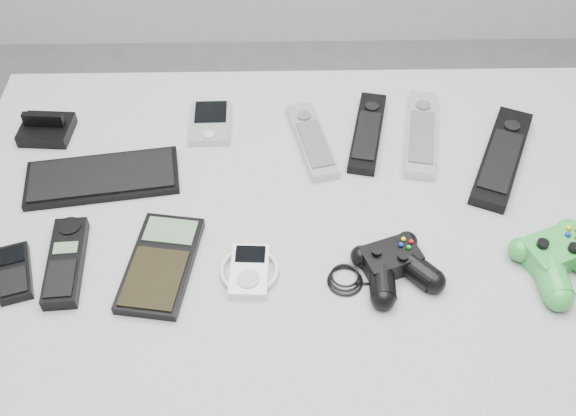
{
  "coord_description": "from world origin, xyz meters",
  "views": [
    {
      "loc": [
        -0.08,
        -0.72,
        1.65
      ],
      "look_at": [
        -0.06,
        0.03,
        0.82
      ],
      "focal_mm": 42.0,
      "sensor_mm": 36.0,
      "label": 1
    }
  ],
  "objects_px": {
    "mobile_phone": "(14,272)",
    "mp3_player": "(249,270)",
    "pda_keyboard": "(102,177)",
    "cordless_handset": "(66,261)",
    "pda": "(210,122)",
    "controller_green": "(562,257)",
    "controller_black": "(394,264)",
    "remote_silver_a": "(312,140)",
    "desk": "(307,234)",
    "remote_black_a": "(368,132)",
    "remote_silver_b": "(421,132)",
    "calculator": "(161,264)",
    "remote_black_b": "(502,156)"
  },
  "relations": [
    {
      "from": "mobile_phone",
      "to": "mp3_player",
      "type": "height_order",
      "value": "same"
    },
    {
      "from": "pda_keyboard",
      "to": "cordless_handset",
      "type": "relative_size",
      "value": 1.59
    },
    {
      "from": "pda",
      "to": "cordless_handset",
      "type": "xyz_separation_m",
      "value": [
        -0.21,
        -0.33,
        0.0
      ]
    },
    {
      "from": "pda",
      "to": "controller_green",
      "type": "height_order",
      "value": "controller_green"
    },
    {
      "from": "controller_black",
      "to": "pda_keyboard",
      "type": "bearing_deg",
      "value": 136.57
    },
    {
      "from": "remote_silver_a",
      "to": "mobile_phone",
      "type": "distance_m",
      "value": 0.56
    },
    {
      "from": "mp3_player",
      "to": "desk",
      "type": "bearing_deg",
      "value": 57.77
    },
    {
      "from": "cordless_handset",
      "to": "mp3_player",
      "type": "relative_size",
      "value": 1.7
    },
    {
      "from": "pda_keyboard",
      "to": "remote_black_a",
      "type": "distance_m",
      "value": 0.49
    },
    {
      "from": "mobile_phone",
      "to": "remote_silver_a",
      "type": "bearing_deg",
      "value": 14.49
    },
    {
      "from": "controller_black",
      "to": "remote_silver_a",
      "type": "bearing_deg",
      "value": 91.0
    },
    {
      "from": "remote_silver_a",
      "to": "mp3_player",
      "type": "height_order",
      "value": "remote_silver_a"
    },
    {
      "from": "pda",
      "to": "remote_black_a",
      "type": "xyz_separation_m",
      "value": [
        0.3,
        -0.03,
        0.0
      ]
    },
    {
      "from": "pda_keyboard",
      "to": "mobile_phone",
      "type": "relative_size",
      "value": 2.46
    },
    {
      "from": "desk",
      "to": "mobile_phone",
      "type": "distance_m",
      "value": 0.49
    },
    {
      "from": "remote_black_a",
      "to": "controller_black",
      "type": "bearing_deg",
      "value": -76.25
    },
    {
      "from": "remote_silver_b",
      "to": "controller_green",
      "type": "height_order",
      "value": "controller_green"
    },
    {
      "from": "remote_silver_b",
      "to": "desk",
      "type": "bearing_deg",
      "value": -130.71
    },
    {
      "from": "calculator",
      "to": "controller_black",
      "type": "distance_m",
      "value": 0.36
    },
    {
      "from": "remote_silver_b",
      "to": "remote_black_b",
      "type": "bearing_deg",
      "value": -15.94
    },
    {
      "from": "pda_keyboard",
      "to": "controller_black",
      "type": "relative_size",
      "value": 1.26
    },
    {
      "from": "desk",
      "to": "cordless_handset",
      "type": "bearing_deg",
      "value": -162.81
    },
    {
      "from": "remote_black_a",
      "to": "controller_black",
      "type": "height_order",
      "value": "controller_black"
    },
    {
      "from": "desk",
      "to": "remote_black_b",
      "type": "height_order",
      "value": "remote_black_b"
    },
    {
      "from": "remote_silver_a",
      "to": "remote_black_b",
      "type": "xyz_separation_m",
      "value": [
        0.34,
        -0.05,
        0.0
      ]
    },
    {
      "from": "controller_black",
      "to": "mobile_phone",
      "type": "bearing_deg",
      "value": 159.68
    },
    {
      "from": "desk",
      "to": "pda_keyboard",
      "type": "height_order",
      "value": "pda_keyboard"
    },
    {
      "from": "remote_silver_a",
      "to": "controller_green",
      "type": "distance_m",
      "value": 0.48
    },
    {
      "from": "pda_keyboard",
      "to": "mp3_player",
      "type": "xyz_separation_m",
      "value": [
        0.26,
        -0.21,
        0.0
      ]
    },
    {
      "from": "cordless_handset",
      "to": "calculator",
      "type": "distance_m",
      "value": 0.15
    },
    {
      "from": "remote_silver_b",
      "to": "controller_black",
      "type": "relative_size",
      "value": 1.11
    },
    {
      "from": "desk",
      "to": "mp3_player",
      "type": "xyz_separation_m",
      "value": [
        -0.1,
        -0.14,
        0.08
      ]
    },
    {
      "from": "remote_black_b",
      "to": "remote_silver_b",
      "type": "height_order",
      "value": "remote_black_b"
    },
    {
      "from": "pda",
      "to": "mobile_phone",
      "type": "xyz_separation_m",
      "value": [
        -0.28,
        -0.35,
        -0.0
      ]
    },
    {
      "from": "desk",
      "to": "mp3_player",
      "type": "height_order",
      "value": "mp3_player"
    },
    {
      "from": "pda",
      "to": "remote_black_a",
      "type": "height_order",
      "value": "remote_black_a"
    },
    {
      "from": "pda_keyboard",
      "to": "controller_black",
      "type": "distance_m",
      "value": 0.53
    },
    {
      "from": "pda",
      "to": "remote_black_b",
      "type": "xyz_separation_m",
      "value": [
        0.53,
        -0.11,
        0.0
      ]
    },
    {
      "from": "pda_keyboard",
      "to": "remote_silver_b",
      "type": "distance_m",
      "value": 0.59
    },
    {
      "from": "cordless_handset",
      "to": "controller_black",
      "type": "height_order",
      "value": "controller_black"
    },
    {
      "from": "remote_silver_a",
      "to": "calculator",
      "type": "height_order",
      "value": "remote_silver_a"
    },
    {
      "from": "remote_black_b",
      "to": "remote_silver_b",
      "type": "bearing_deg",
      "value": 178.06
    },
    {
      "from": "desk",
      "to": "controller_green",
      "type": "xyz_separation_m",
      "value": [
        0.39,
        -0.13,
        0.09
      ]
    },
    {
      "from": "cordless_handset",
      "to": "remote_silver_b",
      "type": "bearing_deg",
      "value": 21.97
    },
    {
      "from": "desk",
      "to": "mp3_player",
      "type": "relative_size",
      "value": 12.33
    },
    {
      "from": "remote_black_a",
      "to": "mp3_player",
      "type": "height_order",
      "value": "remote_black_a"
    },
    {
      "from": "remote_silver_a",
      "to": "remote_silver_b",
      "type": "height_order",
      "value": "remote_silver_b"
    },
    {
      "from": "remote_silver_a",
      "to": "mobile_phone",
      "type": "height_order",
      "value": "remote_silver_a"
    },
    {
      "from": "remote_silver_a",
      "to": "remote_black_a",
      "type": "height_order",
      "value": "same"
    },
    {
      "from": "desk",
      "to": "mobile_phone",
      "type": "bearing_deg",
      "value": -163.61
    }
  ]
}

